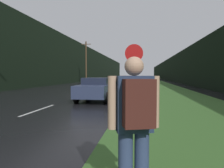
{
  "coord_description": "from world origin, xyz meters",
  "views": [
    {
      "loc": [
        4.67,
        -0.21,
        1.62
      ],
      "look_at": [
        2.51,
        14.2,
        0.93
      ],
      "focal_mm": 32.0,
      "sensor_mm": 36.0,
      "label": 1
    }
  ],
  "objects_px": {
    "stop_sign": "(134,72)",
    "hitchhiker_with_backpack": "(135,122)",
    "car_passing_near": "(96,89)",
    "car_passing_far": "(126,80)"
  },
  "relations": [
    {
      "from": "stop_sign",
      "to": "hitchhiker_with_backpack",
      "type": "height_order",
      "value": "stop_sign"
    },
    {
      "from": "hitchhiker_with_backpack",
      "to": "car_passing_near",
      "type": "bearing_deg",
      "value": 88.45
    },
    {
      "from": "stop_sign",
      "to": "car_passing_far",
      "type": "bearing_deg",
      "value": 95.23
    },
    {
      "from": "hitchhiker_with_backpack",
      "to": "stop_sign",
      "type": "bearing_deg",
      "value": 75.23
    },
    {
      "from": "hitchhiker_with_backpack",
      "to": "car_passing_far",
      "type": "distance_m",
      "value": 33.15
    },
    {
      "from": "stop_sign",
      "to": "hitchhiker_with_backpack",
      "type": "bearing_deg",
      "value": -87.61
    },
    {
      "from": "stop_sign",
      "to": "car_passing_near",
      "type": "bearing_deg",
      "value": 119.66
    },
    {
      "from": "hitchhiker_with_backpack",
      "to": "car_passing_far",
      "type": "xyz_separation_m",
      "value": [
        -2.76,
        33.03,
        -0.33
      ]
    },
    {
      "from": "car_passing_near",
      "to": "car_passing_far",
      "type": "bearing_deg",
      "value": -90.0
    },
    {
      "from": "stop_sign",
      "to": "car_passing_far",
      "type": "distance_m",
      "value": 27.75
    }
  ]
}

